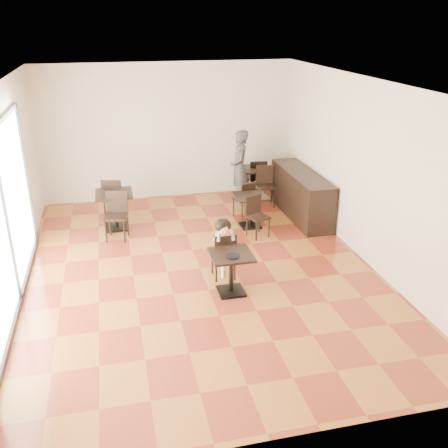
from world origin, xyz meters
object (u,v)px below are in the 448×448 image
object	(u,v)px
child_table	(231,273)
cafe_table_mid	(250,211)
chair_left_b	(116,217)
chair_back_b	(266,187)
cafe_table_back	(253,183)
child	(223,249)
chair_mid_b	(258,217)
adult_patron	(240,168)
cafe_table_left	(115,211)
chair_mid_a	(244,199)
chair_left_a	(114,198)
chair_back_a	(257,178)
child_chair	(223,255)

from	to	relation	value
child_table	cafe_table_mid	bearing A→B (deg)	67.68
chair_left_b	chair_back_b	xyz separation A→B (m)	(3.47, 1.15, -0.01)
cafe_table_back	child_table	bearing A→B (deg)	-110.54
cafe_table_mid	chair_left_b	world-z (taller)	chair_left_b
chair_left_b	child	bearing A→B (deg)	-35.87
chair_mid_b	chair_left_b	distance (m)	2.83
adult_patron	chair_back_b	xyz separation A→B (m)	(0.57, -0.25, -0.42)
cafe_table_left	cafe_table_back	distance (m)	3.51
chair_mid_a	chair_left_b	xyz separation A→B (m)	(-2.78, -0.57, 0.06)
child_table	chair_left_a	bearing A→B (deg)	115.05
cafe_table_left	chair_mid_b	distance (m)	2.98
child	chair_back_a	world-z (taller)	child
child_table	child_chair	bearing A→B (deg)	90.00
chair_left_b	cafe_table_mid	bearing A→B (deg)	14.12
chair_back_a	chair_left_a	bearing A→B (deg)	19.51
child	chair_back_a	size ratio (longest dim) A/B	1.14
chair_back_a	child	bearing A→B (deg)	72.77
cafe_table_mid	cafe_table_left	world-z (taller)	cafe_table_left
cafe_table_back	chair_mid_a	world-z (taller)	chair_mid_a
chair_back_a	cafe_table_back	bearing A→B (deg)	53.89
child	chair_mid_a	distance (m)	2.80
chair_left_b	cafe_table_back	bearing A→B (deg)	40.91
adult_patron	cafe_table_mid	world-z (taller)	adult_patron
chair_mid_a	chair_left_b	world-z (taller)	chair_left_b
chair_mid_a	chair_left_b	distance (m)	2.83
chair_left_a	chair_left_b	size ratio (longest dim) A/B	1.00
child	cafe_table_back	world-z (taller)	child
cafe_table_back	chair_mid_a	bearing A→B (deg)	-115.41
cafe_table_mid	chair_mid_a	size ratio (longest dim) A/B	0.83
cafe_table_left	chair_mid_b	size ratio (longest dim) A/B	0.95
child_chair	chair_left_b	bearing A→B (deg)	-49.66
child_chair	chair_back_a	bearing A→B (deg)	-114.32
child_table	chair_back_a	world-z (taller)	chair_back_a
chair_mid_b	chair_back_a	bearing A→B (deg)	52.42
child_chair	chair_mid_b	xyz separation A→B (m)	(1.06, 1.49, -0.00)
chair_back_a	chair_back_b	size ratio (longest dim) A/B	1.00
chair_left_a	chair_back_a	bearing A→B (deg)	-153.80
adult_patron	cafe_table_mid	bearing A→B (deg)	2.09
chair_left_a	chair_back_a	xyz separation A→B (m)	(3.47, 0.76, -0.01)
chair_mid_b	chair_back_b	size ratio (longest dim) A/B	0.90
child_table	chair_left_a	distance (m)	4.05
child_table	cafe_table_left	xyz separation A→B (m)	(-1.71, 3.12, 0.05)
cafe_table_back	child_chair	bearing A→B (deg)	-113.28
chair_mid_a	chair_back_a	world-z (taller)	chair_back_a
cafe_table_left	chair_back_a	size ratio (longest dim) A/B	0.85
child_table	chair_back_b	distance (m)	4.11
adult_patron	child	bearing A→B (deg)	-11.99
cafe_table_mid	child_table	bearing A→B (deg)	-112.32
chair_mid_a	chair_mid_b	size ratio (longest dim) A/B	1.00
cafe_table_left	child_chair	bearing A→B (deg)	-56.28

